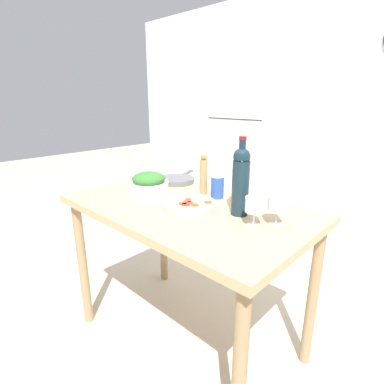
% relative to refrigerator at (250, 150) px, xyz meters
% --- Properties ---
extents(ground_plane, '(14.00, 14.00, 0.00)m').
position_rel_refrigerator_xyz_m(ground_plane, '(0.87, -1.96, -0.85)').
color(ground_plane, '#BCAD93').
extents(wall_back, '(6.40, 0.08, 2.60)m').
position_rel_refrigerator_xyz_m(wall_back, '(0.87, 0.40, 0.45)').
color(wall_back, silver).
rests_on(wall_back, ground_plane).
extents(refrigerator, '(0.71, 0.73, 1.70)m').
position_rel_refrigerator_xyz_m(refrigerator, '(0.00, 0.00, 0.00)').
color(refrigerator, silver).
rests_on(refrigerator, ground_plane).
extents(prep_counter, '(1.31, 0.80, 0.88)m').
position_rel_refrigerator_xyz_m(prep_counter, '(0.87, -1.96, -0.07)').
color(prep_counter, tan).
rests_on(prep_counter, ground_plane).
extents(wine_bottle, '(0.08, 0.08, 0.38)m').
position_rel_refrigerator_xyz_m(wine_bottle, '(1.16, -1.89, 0.21)').
color(wine_bottle, '#142833').
rests_on(wine_bottle, prep_counter).
extents(wine_glass_near, '(0.08, 0.08, 0.13)m').
position_rel_refrigerator_xyz_m(wine_glass_near, '(1.28, -1.96, 0.13)').
color(wine_glass_near, silver).
rests_on(wine_glass_near, prep_counter).
extents(wine_glass_far, '(0.08, 0.08, 0.13)m').
position_rel_refrigerator_xyz_m(wine_glass_far, '(1.35, -1.88, 0.13)').
color(wine_glass_far, silver).
rests_on(wine_glass_far, prep_counter).
extents(pepper_mill, '(0.04, 0.04, 0.24)m').
position_rel_refrigerator_xyz_m(pepper_mill, '(0.81, -1.76, 0.15)').
color(pepper_mill, '#AD7F51').
rests_on(pepper_mill, prep_counter).
extents(salad_bowl, '(0.23, 0.23, 0.13)m').
position_rel_refrigerator_xyz_m(salad_bowl, '(0.56, -1.97, 0.09)').
color(salad_bowl, white).
rests_on(salad_bowl, prep_counter).
extents(homemade_pizza, '(0.28, 0.28, 0.03)m').
position_rel_refrigerator_xyz_m(homemade_pizza, '(0.92, -1.99, 0.05)').
color(homemade_pizza, beige).
rests_on(homemade_pizza, prep_counter).
extents(salt_canister, '(0.07, 0.07, 0.14)m').
position_rel_refrigerator_xyz_m(salt_canister, '(0.92, -1.76, 0.10)').
color(salt_canister, '#284CA3').
rests_on(salt_canister, prep_counter).
extents(cast_iron_skillet, '(0.24, 0.37, 0.04)m').
position_rel_refrigerator_xyz_m(cast_iron_skillet, '(0.51, -1.69, 0.05)').
color(cast_iron_skillet, '#56565B').
rests_on(cast_iron_skillet, prep_counter).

